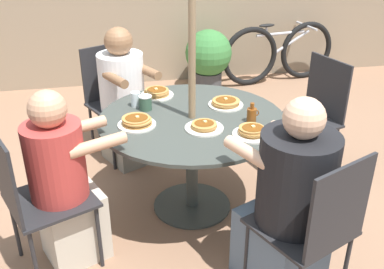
% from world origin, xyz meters
% --- Properties ---
extents(ground_plane, '(12.00, 12.00, 0.00)m').
position_xyz_m(ground_plane, '(0.00, 0.00, 0.00)').
color(ground_plane, '#8C664C').
extents(back_fence, '(10.00, 0.06, 1.85)m').
position_xyz_m(back_fence, '(0.00, 2.69, 0.93)').
color(back_fence, gray).
rests_on(back_fence, ground).
extents(patio_table, '(1.24, 1.24, 0.71)m').
position_xyz_m(patio_table, '(0.00, 0.00, 0.59)').
color(patio_table, '#383D38').
rests_on(patio_table, ground).
extents(umbrella_pole, '(0.05, 0.05, 2.21)m').
position_xyz_m(umbrella_pole, '(0.00, 0.00, 1.11)').
color(umbrella_pole, '#846B4C').
rests_on(umbrella_pole, ground).
extents(patio_chair_north, '(0.58, 0.58, 0.93)m').
position_xyz_m(patio_chair_north, '(-0.98, -0.44, 0.53)').
color(patio_chair_north, '#232326').
rests_on(patio_chair_north, ground).
extents(diner_north, '(0.58, 0.49, 1.10)m').
position_xyz_m(diner_north, '(-0.82, -0.36, 0.51)').
color(diner_north, beige).
rests_on(diner_north, ground).
extents(patio_chair_east, '(0.58, 0.58, 0.93)m').
position_xyz_m(patio_chair_east, '(0.44, -0.99, 0.53)').
color(patio_chair_east, '#232326').
rests_on(patio_chair_east, ground).
extents(diner_east, '(0.56, 0.62, 1.16)m').
position_xyz_m(diner_east, '(0.36, -0.82, 0.52)').
color(diner_east, slate).
rests_on(diner_east, ground).
extents(patio_chair_south, '(0.56, 0.56, 0.93)m').
position_xyz_m(patio_chair_south, '(1.03, 0.33, 0.53)').
color(patio_chair_south, '#232326').
rests_on(patio_chair_south, ground).
extents(patio_chair_west, '(0.60, 0.60, 0.93)m').
position_xyz_m(patio_chair_west, '(-0.49, 0.96, 0.53)').
color(patio_chair_west, '#232326').
rests_on(patio_chair_west, ground).
extents(diner_west, '(0.52, 0.57, 1.13)m').
position_xyz_m(diner_west, '(-0.40, 0.80, 0.51)').
color(diner_west, gray).
rests_on(diner_west, ground).
extents(pancake_plate_a, '(0.24, 0.24, 0.06)m').
position_xyz_m(pancake_plate_a, '(-0.18, 0.42, 0.73)').
color(pancake_plate_a, silver).
rests_on(pancake_plate_a, patio_table).
extents(pancake_plate_b, '(0.24, 0.24, 0.06)m').
position_xyz_m(pancake_plate_b, '(0.31, -0.32, 0.73)').
color(pancake_plate_b, silver).
rests_on(pancake_plate_b, patio_table).
extents(pancake_plate_c, '(0.24, 0.24, 0.05)m').
position_xyz_m(pancake_plate_c, '(0.27, 0.15, 0.73)').
color(pancake_plate_c, silver).
rests_on(pancake_plate_c, patio_table).
extents(pancake_plate_d, '(0.24, 0.24, 0.07)m').
position_xyz_m(pancake_plate_d, '(-0.37, -0.05, 0.73)').
color(pancake_plate_d, silver).
rests_on(pancake_plate_d, patio_table).
extents(pancake_plate_e, '(0.24, 0.24, 0.05)m').
position_xyz_m(pancake_plate_e, '(0.04, -0.18, 0.73)').
color(pancake_plate_e, silver).
rests_on(pancake_plate_e, patio_table).
extents(syrup_bottle, '(0.08, 0.06, 0.13)m').
position_xyz_m(syrup_bottle, '(0.36, -0.14, 0.76)').
color(syrup_bottle, brown).
rests_on(syrup_bottle, patio_table).
extents(coffee_cup, '(0.09, 0.09, 0.10)m').
position_xyz_m(coffee_cup, '(-0.29, 0.19, 0.76)').
color(coffee_cup, '#33513D').
rests_on(coffee_cup, patio_table).
extents(drinking_glass_a, '(0.07, 0.07, 0.10)m').
position_xyz_m(drinking_glass_a, '(-0.34, 0.26, 0.76)').
color(drinking_glass_a, silver).
rests_on(drinking_glass_a, patio_table).
extents(bicycle, '(1.48, 0.44, 0.73)m').
position_xyz_m(bicycle, '(1.54, 2.37, 0.36)').
color(bicycle, black).
rests_on(bicycle, ground).
extents(potted_shrub, '(0.54, 0.54, 0.70)m').
position_xyz_m(potted_shrub, '(0.65, 2.31, 0.39)').
color(potted_shrub, '#3D3D3F').
rests_on(potted_shrub, ground).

